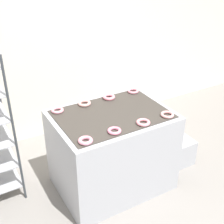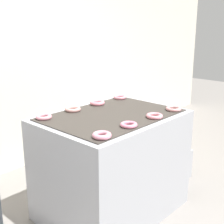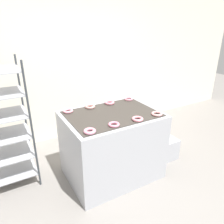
{
  "view_description": "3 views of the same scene",
  "coord_description": "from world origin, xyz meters",
  "px_view_note": "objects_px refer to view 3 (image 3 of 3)",
  "views": [
    {
      "loc": [
        -1.39,
        -1.73,
        2.49
      ],
      "look_at": [
        0.0,
        0.69,
        0.95
      ],
      "focal_mm": 50.0,
      "sensor_mm": 36.0,
      "label": 1
    },
    {
      "loc": [
        -1.87,
        -1.03,
        1.68
      ],
      "look_at": [
        0.0,
        0.69,
        0.95
      ],
      "focal_mm": 50.0,
      "sensor_mm": 36.0,
      "label": 2
    },
    {
      "loc": [
        -1.27,
        -1.52,
        2.01
      ],
      "look_at": [
        0.0,
        0.69,
        0.95
      ],
      "focal_mm": 35.0,
      "sensor_mm": 36.0,
      "label": 3
    }
  ],
  "objects_px": {
    "donut_far_midleft": "(90,106)",
    "donut_far_midright": "(110,103)",
    "donut_far_right": "(129,99)",
    "donut_near_midright": "(138,119)",
    "baking_rack_cart": "(0,127)",
    "donut_near_midleft": "(114,124)",
    "donut_far_left": "(68,111)",
    "fryer_machine": "(112,145)",
    "donut_near_right": "(157,114)",
    "glaze_bin": "(165,149)",
    "donut_near_left": "(90,131)"
  },
  "relations": [
    {
      "from": "donut_far_midright",
      "to": "donut_far_right",
      "type": "distance_m",
      "value": 0.33
    },
    {
      "from": "fryer_machine",
      "to": "donut_near_right",
      "type": "bearing_deg",
      "value": -34.48
    },
    {
      "from": "donut_near_right",
      "to": "donut_far_left",
      "type": "relative_size",
      "value": 1.07
    },
    {
      "from": "donut_near_midright",
      "to": "donut_near_right",
      "type": "bearing_deg",
      "value": 1.11
    },
    {
      "from": "fryer_machine",
      "to": "baking_rack_cart",
      "type": "bearing_deg",
      "value": 157.95
    },
    {
      "from": "fryer_machine",
      "to": "donut_far_left",
      "type": "relative_size",
      "value": 9.29
    },
    {
      "from": "donut_far_left",
      "to": "baking_rack_cart",
      "type": "bearing_deg",
      "value": 166.55
    },
    {
      "from": "baking_rack_cart",
      "to": "donut_near_left",
      "type": "distance_m",
      "value": 1.17
    },
    {
      "from": "donut_near_midleft",
      "to": "donut_far_midleft",
      "type": "bearing_deg",
      "value": 90.27
    },
    {
      "from": "baking_rack_cart",
      "to": "donut_far_left",
      "type": "xyz_separation_m",
      "value": [
        0.8,
        -0.19,
        0.11
      ]
    },
    {
      "from": "donut_near_midleft",
      "to": "donut_far_midright",
      "type": "relative_size",
      "value": 0.92
    },
    {
      "from": "donut_far_midleft",
      "to": "donut_near_midright",
      "type": "bearing_deg",
      "value": -63.65
    },
    {
      "from": "baking_rack_cart",
      "to": "donut_far_midleft",
      "type": "relative_size",
      "value": 11.66
    },
    {
      "from": "donut_far_midleft",
      "to": "donut_far_midright",
      "type": "xyz_separation_m",
      "value": [
        0.3,
        -0.0,
        0.0
      ]
    },
    {
      "from": "baking_rack_cart",
      "to": "donut_far_right",
      "type": "height_order",
      "value": "baking_rack_cart"
    },
    {
      "from": "donut_far_midleft",
      "to": "donut_far_midright",
      "type": "relative_size",
      "value": 0.99
    },
    {
      "from": "donut_near_midleft",
      "to": "donut_far_left",
      "type": "xyz_separation_m",
      "value": [
        -0.31,
        0.64,
        0.0
      ]
    },
    {
      "from": "fryer_machine",
      "to": "donut_far_right",
      "type": "bearing_deg",
      "value": 34.74
    },
    {
      "from": "baking_rack_cart",
      "to": "glaze_bin",
      "type": "relative_size",
      "value": 4.64
    },
    {
      "from": "donut_near_midright",
      "to": "donut_near_right",
      "type": "height_order",
      "value": "donut_near_midright"
    },
    {
      "from": "donut_far_midright",
      "to": "donut_far_right",
      "type": "height_order",
      "value": "donut_far_midright"
    },
    {
      "from": "donut_far_midleft",
      "to": "donut_far_right",
      "type": "relative_size",
      "value": 1.07
    },
    {
      "from": "baking_rack_cart",
      "to": "donut_far_midright",
      "type": "height_order",
      "value": "baking_rack_cart"
    },
    {
      "from": "donut_near_midleft",
      "to": "donut_far_midright",
      "type": "height_order",
      "value": "donut_far_midright"
    },
    {
      "from": "donut_far_midleft",
      "to": "glaze_bin",
      "type": "bearing_deg",
      "value": -20.53
    },
    {
      "from": "donut_near_left",
      "to": "donut_near_midright",
      "type": "distance_m",
      "value": 0.62
    },
    {
      "from": "donut_near_left",
      "to": "donut_far_left",
      "type": "bearing_deg",
      "value": 90.86
    },
    {
      "from": "fryer_machine",
      "to": "donut_near_midright",
      "type": "distance_m",
      "value": 0.6
    },
    {
      "from": "glaze_bin",
      "to": "donut_far_right",
      "type": "distance_m",
      "value": 0.98
    },
    {
      "from": "donut_near_left",
      "to": "donut_far_right",
      "type": "bearing_deg",
      "value": 35.19
    },
    {
      "from": "baking_rack_cart",
      "to": "donut_far_midright",
      "type": "xyz_separation_m",
      "value": [
        1.41,
        -0.19,
        0.11
      ]
    },
    {
      "from": "baking_rack_cart",
      "to": "donut_far_midleft",
      "type": "distance_m",
      "value": 1.13
    },
    {
      "from": "baking_rack_cart",
      "to": "donut_near_midleft",
      "type": "bearing_deg",
      "value": -36.66
    },
    {
      "from": "fryer_machine",
      "to": "donut_near_midleft",
      "type": "distance_m",
      "value": 0.59
    },
    {
      "from": "donut_near_midright",
      "to": "donut_near_left",
      "type": "bearing_deg",
      "value": -179.49
    },
    {
      "from": "donut_near_midleft",
      "to": "donut_far_midright",
      "type": "distance_m",
      "value": 0.71
    },
    {
      "from": "donut_near_midright",
      "to": "donut_near_right",
      "type": "relative_size",
      "value": 0.98
    },
    {
      "from": "fryer_machine",
      "to": "baking_rack_cart",
      "type": "distance_m",
      "value": 1.42
    },
    {
      "from": "donut_near_midleft",
      "to": "donut_far_midleft",
      "type": "height_order",
      "value": "donut_far_midleft"
    },
    {
      "from": "donut_near_right",
      "to": "donut_far_right",
      "type": "xyz_separation_m",
      "value": [
        0.01,
        0.64,
        -0.0
      ]
    },
    {
      "from": "donut_far_midleft",
      "to": "donut_near_midleft",
      "type": "bearing_deg",
      "value": -89.73
    },
    {
      "from": "baking_rack_cart",
      "to": "glaze_bin",
      "type": "height_order",
      "value": "baking_rack_cart"
    },
    {
      "from": "baking_rack_cart",
      "to": "donut_far_right",
      "type": "bearing_deg",
      "value": -6.12
    },
    {
      "from": "donut_near_midleft",
      "to": "donut_far_midleft",
      "type": "xyz_separation_m",
      "value": [
        -0.0,
        0.64,
        0.0
      ]
    },
    {
      "from": "baking_rack_cart",
      "to": "donut_near_midleft",
      "type": "height_order",
      "value": "baking_rack_cart"
    },
    {
      "from": "donut_near_left",
      "to": "donut_far_right",
      "type": "xyz_separation_m",
      "value": [
        0.93,
        0.66,
        -0.0
      ]
    },
    {
      "from": "donut_near_left",
      "to": "donut_far_midright",
      "type": "relative_size",
      "value": 0.94
    },
    {
      "from": "glaze_bin",
      "to": "donut_near_left",
      "type": "relative_size",
      "value": 2.67
    },
    {
      "from": "glaze_bin",
      "to": "donut_far_midleft",
      "type": "xyz_separation_m",
      "value": [
        -1.07,
        0.4,
        0.78
      ]
    },
    {
      "from": "donut_near_right",
      "to": "donut_far_midright",
      "type": "xyz_separation_m",
      "value": [
        -0.32,
        0.64,
        0.0
      ]
    }
  ]
}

